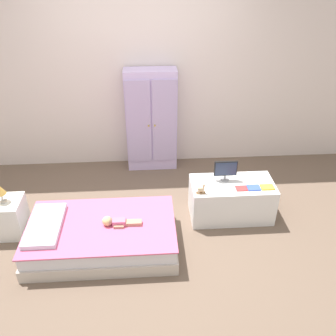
% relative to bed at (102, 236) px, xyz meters
% --- Properties ---
extents(ground_plane, '(10.00, 10.00, 0.02)m').
position_rel_bed_xyz_m(ground_plane, '(0.43, 0.18, -0.16)').
color(ground_plane, brown).
extents(back_wall, '(6.40, 0.05, 2.70)m').
position_rel_bed_xyz_m(back_wall, '(0.43, 1.76, 1.20)').
color(back_wall, silver).
rests_on(back_wall, ground_plane).
extents(bed, '(1.50, 0.89, 0.30)m').
position_rel_bed_xyz_m(bed, '(0.00, 0.00, 0.00)').
color(bed, beige).
rests_on(bed, ground_plane).
extents(pillow, '(0.32, 0.63, 0.05)m').
position_rel_bed_xyz_m(pillow, '(-0.55, 0.00, 0.18)').
color(pillow, silver).
rests_on(pillow, bed).
extents(doll, '(0.39, 0.13, 0.10)m').
position_rel_bed_xyz_m(doll, '(0.14, -0.01, 0.19)').
color(doll, '#D6668E').
rests_on(doll, bed).
extents(nightstand, '(0.35, 0.35, 0.41)m').
position_rel_bed_xyz_m(nightstand, '(-1.02, 0.29, 0.06)').
color(nightstand, white).
rests_on(nightstand, ground_plane).
extents(table_lamp, '(0.11, 0.11, 0.21)m').
position_rel_bed_xyz_m(table_lamp, '(-1.02, 0.29, 0.41)').
color(table_lamp, '#B7B2AD').
rests_on(table_lamp, nightstand).
extents(wardrobe, '(0.67, 0.29, 1.38)m').
position_rel_bed_xyz_m(wardrobe, '(0.56, 1.58, 0.55)').
color(wardrobe, silver).
rests_on(wardrobe, ground_plane).
extents(tv_stand, '(0.92, 0.47, 0.44)m').
position_rel_bed_xyz_m(tv_stand, '(1.42, 0.42, 0.07)').
color(tv_stand, white).
rests_on(tv_stand, ground_plane).
extents(tv_monitor, '(0.25, 0.10, 0.24)m').
position_rel_bed_xyz_m(tv_monitor, '(1.34, 0.50, 0.43)').
color(tv_monitor, '#99999E').
rests_on(tv_monitor, tv_stand).
extents(rocking_horse_toy, '(0.10, 0.04, 0.12)m').
position_rel_bed_xyz_m(rocking_horse_toy, '(1.05, 0.27, 0.35)').
color(rocking_horse_toy, '#8E6642').
rests_on(rocking_horse_toy, tv_stand).
extents(book_red, '(0.12, 0.10, 0.01)m').
position_rel_bed_xyz_m(book_red, '(1.49, 0.32, 0.30)').
color(book_red, '#CC3838').
rests_on(book_red, tv_stand).
extents(book_blue, '(0.14, 0.10, 0.01)m').
position_rel_bed_xyz_m(book_blue, '(1.62, 0.32, 0.30)').
color(book_blue, blue).
rests_on(book_blue, tv_stand).
extents(book_yellow, '(0.14, 0.10, 0.02)m').
position_rel_bed_xyz_m(book_yellow, '(1.77, 0.32, 0.30)').
color(book_yellow, gold).
rests_on(book_yellow, tv_stand).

